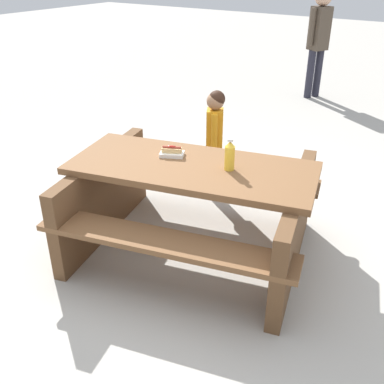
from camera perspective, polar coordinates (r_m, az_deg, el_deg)
ground_plane at (r=3.67m, az=0.00°, el=-7.26°), size 30.00×30.00×0.00m
picnic_table at (r=3.43m, az=0.00°, el=-1.18°), size 2.09×1.80×0.75m
soda_bottle at (r=3.19m, az=4.81°, el=4.64°), size 0.07×0.07×0.23m
hotdog_tray at (r=3.43m, az=-2.57°, el=5.09°), size 0.21×0.18×0.08m
child_in_coat at (r=4.17m, az=2.92°, el=7.72°), size 0.21×0.23×1.05m
bystander_adult at (r=7.70m, az=15.89°, el=19.32°), size 0.33×0.38×1.69m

